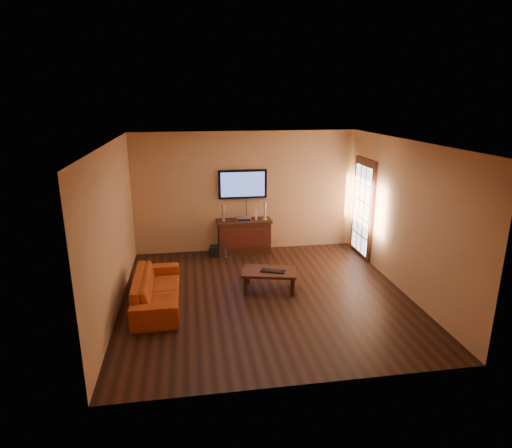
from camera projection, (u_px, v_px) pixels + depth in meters
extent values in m
plane|color=black|center=(265.00, 296.00, 7.62)|extent=(5.00, 5.00, 0.00)
plane|color=tan|center=(246.00, 192.00, 9.60)|extent=(5.00, 0.00, 5.00)
plane|color=tan|center=(113.00, 230.00, 6.86)|extent=(0.00, 5.00, 5.00)
plane|color=tan|center=(404.00, 217.00, 7.61)|extent=(0.00, 5.00, 5.00)
plane|color=white|center=(266.00, 142.00, 6.85)|extent=(5.00, 5.00, 0.00)
cube|color=#36160C|center=(363.00, 210.00, 9.30)|extent=(0.06, 1.02, 2.22)
cube|color=white|center=(361.00, 210.00, 9.29)|extent=(0.01, 0.79, 1.89)
cube|color=#36160C|center=(244.00, 237.00, 9.65)|extent=(1.15, 0.43, 0.72)
cube|color=#36110A|center=(245.00, 239.00, 9.43)|extent=(1.06, 0.02, 0.43)
cube|color=#36160C|center=(244.00, 221.00, 9.54)|extent=(1.22, 0.47, 0.04)
cube|color=black|center=(243.00, 184.00, 9.49)|extent=(1.09, 0.07, 0.64)
cube|color=#445AB3|center=(243.00, 184.00, 9.46)|extent=(0.98, 0.01, 0.54)
cube|color=#36160C|center=(269.00, 272.00, 7.76)|extent=(1.07, 0.79, 0.05)
cube|color=#36160C|center=(245.00, 286.00, 7.63)|extent=(0.06, 0.06, 0.33)
cube|color=#36160C|center=(292.00, 287.00, 7.56)|extent=(0.06, 0.06, 0.33)
cube|color=#36160C|center=(248.00, 276.00, 8.06)|extent=(0.06, 0.06, 0.33)
cube|color=#36160C|center=(292.00, 277.00, 8.00)|extent=(0.06, 0.06, 0.33)
imported|color=#A83F12|center=(156.00, 284.00, 7.20)|extent=(0.56, 1.88, 0.73)
cylinder|color=silver|center=(223.00, 220.00, 9.50)|extent=(0.10, 0.10, 0.01)
cylinder|color=silver|center=(223.00, 213.00, 9.45)|extent=(0.05, 0.05, 0.34)
cylinder|color=silver|center=(265.00, 219.00, 9.58)|extent=(0.11, 0.11, 0.02)
cylinder|color=silver|center=(265.00, 211.00, 9.53)|extent=(0.06, 0.06, 0.37)
cube|color=silver|center=(244.00, 219.00, 9.50)|extent=(0.35, 0.27, 0.07)
cube|color=white|center=(256.00, 214.00, 9.56)|extent=(0.08, 0.17, 0.23)
cube|color=black|center=(215.00, 251.00, 9.50)|extent=(0.29, 0.29, 0.23)
cylinder|color=white|center=(225.00, 254.00, 9.37)|extent=(0.07, 0.07, 0.19)
sphere|color=white|center=(225.00, 250.00, 9.34)|extent=(0.04, 0.04, 0.04)
cube|color=black|center=(273.00, 271.00, 7.70)|extent=(0.46, 0.31, 0.02)
cube|color=black|center=(273.00, 270.00, 7.69)|extent=(0.30, 0.21, 0.01)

